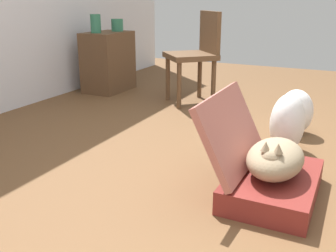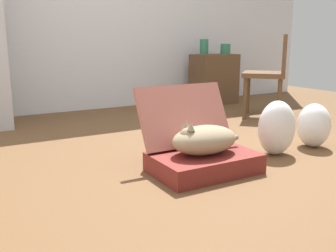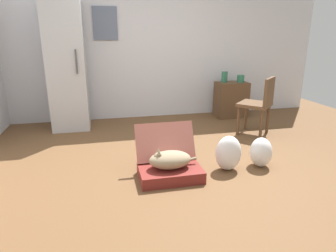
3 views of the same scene
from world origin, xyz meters
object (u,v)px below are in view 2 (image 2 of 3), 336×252
side_table (214,79)px  vase_short (225,49)px  suitcase_base (204,163)px  plastic_bag_clear (314,125)px  plastic_bag_white (277,128)px  cat (204,139)px  vase_tall (204,47)px  chair (271,72)px

side_table → vase_short: size_ratio=4.88×
suitcase_base → plastic_bag_clear: size_ratio=1.90×
plastic_bag_white → suitcase_base: bearing=-175.1°
suitcase_base → cat: bearing=176.4°
cat → vase_tall: bearing=55.1°
plastic_bag_white → side_table: bearing=64.8°
chair → vase_short: bearing=-144.6°
vase_short → vase_tall: bearing=163.4°
plastic_bag_white → plastic_bag_clear: bearing=1.1°
vase_short → chair: chair is taller
cat → vase_short: 2.83m
vase_tall → chair: (0.08, -1.11, -0.24)m
suitcase_base → plastic_bag_clear: 1.09m
side_table → vase_tall: vase_tall is taller
cat → suitcase_base: bearing=-3.6°
cat → chair: 1.97m
plastic_bag_clear → side_table: (0.59, 2.10, 0.15)m
chair → vase_tall: bearing=-129.5°
cat → side_table: (1.67, 2.16, 0.11)m
plastic_bag_white → chair: (0.94, 1.04, 0.29)m
plastic_bag_clear → plastic_bag_white: bearing=-178.9°
cat → side_table: bearing=52.3°
cat → plastic_bag_clear: bearing=3.4°
side_table → chair: bearing=-93.0°
vase_short → plastic_bag_white: bearing=-118.8°
suitcase_base → chair: size_ratio=0.74×
plastic_bag_white → plastic_bag_clear: 0.41m
plastic_bag_white → vase_short: (1.13, 2.06, 0.51)m
suitcase_base → vase_tall: size_ratio=3.41×
suitcase_base → plastic_bag_white: plastic_bag_white is taller
side_table → chair: 1.08m
plastic_bag_clear → chair: bearing=62.7°
side_table → chair: size_ratio=0.73×
plastic_bag_clear → vase_short: size_ratio=2.60×
side_table → vase_short: bearing=-17.5°
cat → plastic_bag_clear: same height
plastic_bag_clear → vase_short: (0.73, 2.05, 0.53)m
chair → suitcase_base: bearing=-9.5°
suitcase_base → side_table: size_ratio=1.01×
vase_tall → chair: 1.13m
plastic_bag_clear → vase_tall: (0.45, 2.14, 0.56)m
suitcase_base → plastic_bag_clear: (1.08, 0.07, 0.11)m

